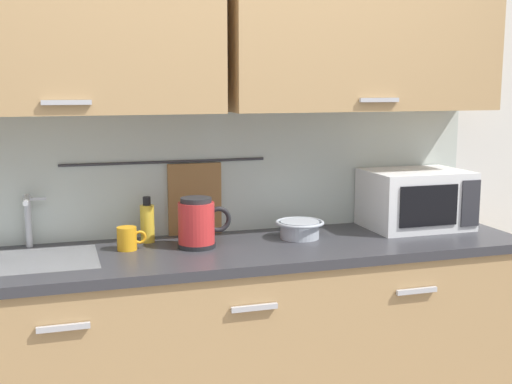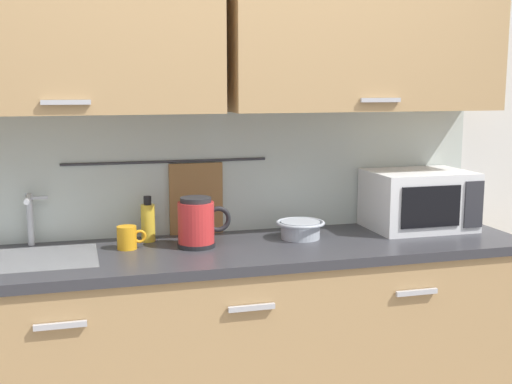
# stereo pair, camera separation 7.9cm
# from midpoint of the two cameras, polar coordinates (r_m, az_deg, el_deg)

# --- Properties ---
(counter_unit) EXTENTS (2.53, 0.64, 0.90)m
(counter_unit) POSITION_cam_midpoint_polar(r_m,az_deg,el_deg) (2.88, -3.02, -13.35)
(counter_unit) COLOR tan
(counter_unit) RESTS_ON ground
(back_wall_assembly) EXTENTS (3.70, 0.41, 2.50)m
(back_wall_assembly) POSITION_cam_midpoint_polar(r_m,az_deg,el_deg) (2.89, -4.15, 8.42)
(back_wall_assembly) COLOR silver
(back_wall_assembly) RESTS_ON ground
(sink_faucet) EXTENTS (0.09, 0.17, 0.22)m
(sink_faucet) POSITION_cam_midpoint_polar(r_m,az_deg,el_deg) (2.86, -19.86, -1.78)
(sink_faucet) COLOR #B2B5BA
(sink_faucet) RESTS_ON counter_unit
(microwave) EXTENTS (0.46, 0.35, 0.27)m
(microwave) POSITION_cam_midpoint_polar(r_m,az_deg,el_deg) (3.16, 12.94, -0.60)
(microwave) COLOR white
(microwave) RESTS_ON counter_unit
(electric_kettle) EXTENTS (0.23, 0.16, 0.21)m
(electric_kettle) POSITION_cam_midpoint_polar(r_m,az_deg,el_deg) (2.72, -5.92, -2.70)
(electric_kettle) COLOR black
(electric_kettle) RESTS_ON counter_unit
(dish_soap_bottle) EXTENTS (0.06, 0.06, 0.20)m
(dish_soap_bottle) POSITION_cam_midpoint_polar(r_m,az_deg,el_deg) (2.84, -10.18, -2.59)
(dish_soap_bottle) COLOR yellow
(dish_soap_bottle) RESTS_ON counter_unit
(mug_near_sink) EXTENTS (0.12, 0.08, 0.09)m
(mug_near_sink) POSITION_cam_midpoint_polar(r_m,az_deg,el_deg) (2.74, -11.86, -3.96)
(mug_near_sink) COLOR orange
(mug_near_sink) RESTS_ON counter_unit
(mixing_bowl) EXTENTS (0.21, 0.21, 0.08)m
(mixing_bowl) POSITION_cam_midpoint_polar(r_m,az_deg,el_deg) (2.89, 3.01, -3.13)
(mixing_bowl) COLOR #A5ADB7
(mixing_bowl) RESTS_ON counter_unit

